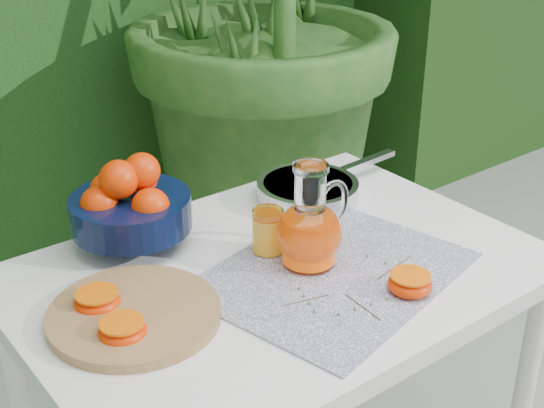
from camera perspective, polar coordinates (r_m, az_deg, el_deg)
white_table at (r=1.52m, az=0.46°, el=-7.43°), size 1.00×0.70×0.75m
placemat at (r=1.46m, az=4.62°, el=-5.17°), size 0.57×0.49×0.00m
cutting_board at (r=1.35m, az=-10.33°, el=-8.19°), size 0.31×0.31×0.02m
fruit_bowl at (r=1.54m, az=-10.70°, el=-0.06°), size 0.30×0.30×0.19m
juice_pitcher at (r=1.45m, az=2.89°, el=-1.96°), size 0.19×0.15×0.21m
juice_tumbler at (r=1.50m, az=-0.31°, el=-2.12°), size 0.08×0.08×0.09m
saute_pan at (r=1.74m, az=2.79°, el=1.12°), size 0.42×0.25×0.04m
orange_halves at (r=1.34m, az=-4.37°, el=-7.58°), size 0.59×0.39×0.04m
thyme_sprigs at (r=1.41m, az=6.45°, el=-6.42°), size 0.31×0.17×0.01m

